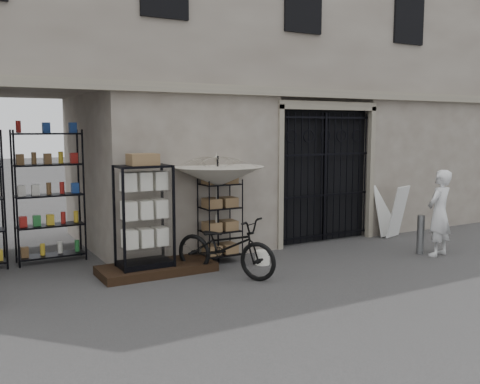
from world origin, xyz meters
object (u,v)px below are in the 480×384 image
shopkeeper (437,255)px  easel_sign (391,211)px  market_umbrella (218,171)px  display_cabinet (144,222)px  white_bucket (262,258)px  wire_rack (220,221)px  bicycle (225,275)px  steel_bollard (421,235)px

shopkeeper → easel_sign: bearing=-118.2°
market_umbrella → easel_sign: bearing=2.6°
market_umbrella → display_cabinet: bearing=-177.7°
display_cabinet → market_umbrella: (1.45, 0.06, 0.80)m
shopkeeper → white_bucket: bearing=-30.9°
wire_rack → white_bucket: size_ratio=5.87×
wire_rack → market_umbrella: market_umbrella is taller
display_cabinet → market_umbrella: market_umbrella is taller
market_umbrella → easel_sign: size_ratio=2.04×
shopkeeper → market_umbrella: bearing=-33.7°
white_bucket → shopkeeper: white_bucket is taller
bicycle → display_cabinet: bearing=118.5°
market_umbrella → easel_sign: (4.60, 0.21, -1.13)m
wire_rack → market_umbrella: (-0.11, -0.12, 0.97)m
display_cabinet → market_umbrella: bearing=19.1°
wire_rack → easel_sign: bearing=4.6°
market_umbrella → easel_sign: 4.74m
market_umbrella → bicycle: bearing=-108.6°
bicycle → easel_sign: size_ratio=1.64×
wire_rack → shopkeeper: bearing=-19.6°
market_umbrella → steel_bollard: size_ratio=3.07×
market_umbrella → steel_bollard: market_umbrella is taller
bicycle → steel_bollard: bearing=-38.2°
white_bucket → bicycle: 1.00m
market_umbrella → white_bucket: bearing=-33.5°
bicycle → steel_bollard: size_ratio=2.46×
wire_rack → white_bucket: 1.04m
steel_bollard → bicycle: bearing=172.6°
bicycle → steel_bollard: (4.17, -0.54, 0.39)m
display_cabinet → steel_bollard: display_cabinet is taller
market_umbrella → shopkeeper: market_umbrella is taller
display_cabinet → steel_bollard: bearing=3.7°
display_cabinet → steel_bollard: size_ratio=2.41×
white_bucket → shopkeeper: (3.42, -1.13, -0.13)m
market_umbrella → wire_rack: bearing=49.5°
wire_rack → steel_bollard: (3.80, -1.43, -0.38)m
easel_sign → white_bucket: bearing=172.6°
wire_rack → white_bucket: wire_rack is taller
display_cabinet → wire_rack: display_cabinet is taller
display_cabinet → steel_bollard: (5.36, -1.25, -0.54)m
easel_sign → display_cabinet: bearing=165.5°
display_cabinet → wire_rack: 1.58m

